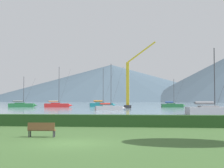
{
  "coord_description": "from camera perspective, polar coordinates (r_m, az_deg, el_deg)",
  "views": [
    {
      "loc": [
        4.01,
        -17.52,
        2.46
      ],
      "look_at": [
        -2.39,
        46.43,
        5.49
      ],
      "focal_mm": 51.23,
      "sensor_mm": 36.0,
      "label": 1
    }
  ],
  "objects": [
    {
      "name": "sailboat_slip_10",
      "position": [
        96.38,
        10.75,
        -3.76
      ],
      "size": [
        7.35,
        2.81,
        8.45
      ],
      "rotation": [
        0.0,
        0.0,
        0.11
      ],
      "color": "#236B38",
      "rests_on": "harbor_water"
    },
    {
      "name": "hedge_line",
      "position": [
        28.87,
        -2.3,
        -6.54
      ],
      "size": [
        80.0,
        1.2,
        1.06
      ],
      "primitive_type": "cube",
      "color": "#284C23",
      "rests_on": "ground_plane"
    },
    {
      "name": "harbor_water",
      "position": [
        154.59,
        4.23,
        -3.6
      ],
      "size": [
        320.0,
        246.0,
        0.0
      ],
      "primitive_type": "cube",
      "color": "gray",
      "rests_on": "ground_plane"
    },
    {
      "name": "distant_hill_central_peak",
      "position": [
        399.53,
        -0.13,
        0.21
      ],
      "size": [
        315.49,
        315.49,
        45.42
      ],
      "primitive_type": "cone",
      "color": "#425666",
      "rests_on": "ground_plane"
    },
    {
      "name": "sailboat_slip_2",
      "position": [
        99.79,
        -15.8,
        -3.61
      ],
      "size": [
        8.67,
        3.97,
        9.26
      ],
      "rotation": [
        0.0,
        0.0,
        0.21
      ],
      "color": "#236B38",
      "rests_on": "harbor_water"
    },
    {
      "name": "sailboat_slip_8",
      "position": [
        52.81,
        17.37,
        -4.46
      ],
      "size": [
        9.01,
        3.87,
        10.57
      ],
      "rotation": [
        0.0,
        0.0,
        0.17
      ],
      "color": "#9E9EA3",
      "rests_on": "harbor_water"
    },
    {
      "name": "park_bench_near_path",
      "position": [
        21.27,
        -12.46,
        -7.84
      ],
      "size": [
        1.78,
        0.54,
        0.95
      ],
      "rotation": [
        0.0,
        0.0,
        0.04
      ],
      "color": "brown",
      "rests_on": "ground_plane"
    },
    {
      "name": "sailboat_slip_0",
      "position": [
        70.21,
        -0.5,
        -4.24
      ],
      "size": [
        6.89,
        3.54,
        10.23
      ],
      "rotation": [
        0.0,
        0.0,
        0.28
      ],
      "color": "#9E9EA3",
      "rests_on": "harbor_water"
    },
    {
      "name": "ground_plane",
      "position": [
        18.14,
        -7.23,
        -10.48
      ],
      "size": [
        1000.0,
        1000.0,
        0.0
      ],
      "primitive_type": "plane",
      "color": "#3D602D"
    },
    {
      "name": "dock_crane",
      "position": [
        87.67,
        3.06,
        -0.47
      ],
      "size": [
        8.69,
        2.0,
        18.25
      ],
      "color": "#333338",
      "rests_on": "ground_plane"
    },
    {
      "name": "sailboat_slip_1",
      "position": [
        103.45,
        -1.87,
        -3.66
      ],
      "size": [
        8.74,
        4.13,
        12.55
      ],
      "rotation": [
        0.0,
        0.0,
        0.23
      ],
      "color": "#19707A",
      "rests_on": "harbor_water"
    },
    {
      "name": "sailboat_slip_11",
      "position": [
        96.44,
        -9.76,
        -3.7
      ],
      "size": [
        8.49,
        4.0,
        12.1
      ],
      "rotation": [
        0.0,
        0.0,
        0.22
      ],
      "color": "red",
      "rests_on": "harbor_water"
    }
  ]
}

